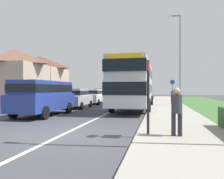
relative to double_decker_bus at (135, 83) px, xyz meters
name	(u,v)px	position (x,y,z in m)	size (l,w,h in m)	color
ground_plane	(61,136)	(-1.44, -10.88, -2.14)	(120.00, 120.00, 0.00)	#424247
lane_marking_centre	(110,112)	(-1.44, -2.88, -2.14)	(0.14, 60.00, 0.01)	silver
pavement_near_side	(174,116)	(2.76, -4.88, -2.08)	(3.20, 68.00, 0.12)	#9E998E
double_decker_bus	(135,83)	(0.00, 0.00, 0.00)	(2.80, 11.50, 3.70)	#BCBCC1
parked_van_blue	(44,95)	(-4.96, -5.68, -0.88)	(2.11, 5.16, 2.11)	navy
parked_car_silver	(76,97)	(-5.00, -0.18, -1.23)	(1.95, 3.92, 1.66)	#B7B7BC
parked_car_white	(93,96)	(-4.94, 4.80, -1.25)	(1.95, 4.10, 1.63)	silver
parked_car_red	(104,95)	(-4.92, 9.48, -1.22)	(2.01, 3.98, 1.69)	#B21E1E
pedestrian_at_stop	(177,109)	(2.48, -10.71, -1.17)	(0.34, 0.34, 1.67)	#23232D
pedestrian_walking_away	(173,95)	(3.37, 5.87, -1.17)	(0.34, 0.34, 1.67)	#23232D
bus_stop_sign	(148,92)	(1.56, -10.56, -0.60)	(0.09, 0.52, 2.60)	black
cycle_route_sign	(172,91)	(3.24, 4.00, -0.72)	(0.44, 0.08, 2.52)	slate
street_lamp_mid	(179,55)	(3.73, 2.67, 2.57)	(1.14, 0.20, 8.31)	slate
house_terrace_far_side	(28,77)	(-14.55, 7.65, 1.01)	(6.29, 11.62, 6.30)	tan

